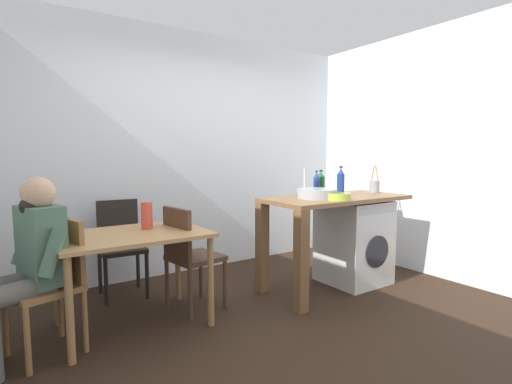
# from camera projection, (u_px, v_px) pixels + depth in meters

# --- Properties ---
(ground_plane) EXTENTS (5.46, 5.46, 0.00)m
(ground_plane) POSITION_uv_depth(u_px,v_px,m) (283.00, 322.00, 3.09)
(ground_plane) COLOR black
(wall_back) EXTENTS (4.60, 0.10, 2.70)m
(wall_back) POSITION_uv_depth(u_px,v_px,m) (190.00, 153.00, 4.40)
(wall_back) COLOR silver
(wall_back) RESTS_ON ground_plane
(wall_counter_side) EXTENTS (0.10, 3.80, 2.70)m
(wall_counter_side) POSITION_uv_depth(u_px,v_px,m) (442.00, 153.00, 4.15)
(wall_counter_side) COLOR silver
(wall_counter_side) RESTS_ON ground_plane
(dining_table) EXTENTS (1.10, 0.76, 0.74)m
(dining_table) POSITION_uv_depth(u_px,v_px,m) (132.00, 245.00, 2.96)
(dining_table) COLOR tan
(dining_table) RESTS_ON ground_plane
(chair_person_seat) EXTENTS (0.50, 0.50, 0.90)m
(chair_person_seat) POSITION_uv_depth(u_px,v_px,m) (55.00, 278.00, 2.61)
(chair_person_seat) COLOR olive
(chair_person_seat) RESTS_ON ground_plane
(chair_opposite) EXTENTS (0.46, 0.46, 0.90)m
(chair_opposite) POSITION_uv_depth(u_px,v_px,m) (188.00, 253.00, 3.27)
(chair_opposite) COLOR #4C3323
(chair_opposite) RESTS_ON ground_plane
(chair_spare_by_wall) EXTENTS (0.43, 0.43, 0.90)m
(chair_spare_by_wall) POSITION_uv_depth(u_px,v_px,m) (120.00, 242.00, 3.67)
(chair_spare_by_wall) COLOR black
(chair_spare_by_wall) RESTS_ON ground_plane
(seated_person) EXTENTS (0.56, 0.54, 1.20)m
(seated_person) POSITION_uv_depth(u_px,v_px,m) (28.00, 260.00, 2.47)
(seated_person) COLOR #595651
(seated_person) RESTS_ON ground_plane
(kitchen_counter) EXTENTS (1.50, 0.68, 0.92)m
(kitchen_counter) POSITION_uv_depth(u_px,v_px,m) (321.00, 214.00, 3.73)
(kitchen_counter) COLOR brown
(kitchen_counter) RESTS_ON ground_plane
(washing_machine) EXTENTS (0.60, 0.61, 0.86)m
(washing_machine) POSITION_uv_depth(u_px,v_px,m) (354.00, 241.00, 4.03)
(washing_machine) COLOR silver
(washing_machine) RESTS_ON ground_plane
(sink_basin) EXTENTS (0.38, 0.38, 0.09)m
(sink_basin) POSITION_uv_depth(u_px,v_px,m) (317.00, 194.00, 3.68)
(sink_basin) COLOR #9EA0A5
(sink_basin) RESTS_ON kitchen_counter
(tap) EXTENTS (0.02, 0.02, 0.28)m
(tap) POSITION_uv_depth(u_px,v_px,m) (305.00, 182.00, 3.82)
(tap) COLOR #B2B2B7
(tap) RESTS_ON kitchen_counter
(bottle_tall_green) EXTENTS (0.06, 0.06, 0.25)m
(bottle_tall_green) POSITION_uv_depth(u_px,v_px,m) (316.00, 184.00, 3.96)
(bottle_tall_green) COLOR navy
(bottle_tall_green) RESTS_ON kitchen_counter
(bottle_squat_brown) EXTENTS (0.08, 0.08, 0.25)m
(bottle_squat_brown) POSITION_uv_depth(u_px,v_px,m) (321.00, 183.00, 4.05)
(bottle_squat_brown) COLOR #19592D
(bottle_squat_brown) RESTS_ON kitchen_counter
(bottle_clear_small) EXTENTS (0.08, 0.08, 0.30)m
(bottle_clear_small) POSITION_uv_depth(u_px,v_px,m) (341.00, 182.00, 3.96)
(bottle_clear_small) COLOR navy
(bottle_clear_small) RESTS_ON kitchen_counter
(mixing_bowl) EXTENTS (0.23, 0.23, 0.06)m
(mixing_bowl) POSITION_uv_depth(u_px,v_px,m) (338.00, 196.00, 3.56)
(mixing_bowl) COLOR #A8C63D
(mixing_bowl) RESTS_ON kitchen_counter
(utensil_crock) EXTENTS (0.11, 0.11, 0.30)m
(utensil_crock) POSITION_uv_depth(u_px,v_px,m) (374.00, 186.00, 4.22)
(utensil_crock) COLOR gray
(utensil_crock) RESTS_ON kitchen_counter
(vase) EXTENTS (0.09, 0.09, 0.22)m
(vase) POSITION_uv_depth(u_px,v_px,m) (147.00, 215.00, 3.11)
(vase) COLOR #D84C38
(vase) RESTS_ON dining_table
(scissors) EXTENTS (0.15, 0.06, 0.01)m
(scissors) POSITION_uv_depth(u_px,v_px,m) (340.00, 197.00, 3.72)
(scissors) COLOR #B2B2B7
(scissors) RESTS_ON kitchen_counter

